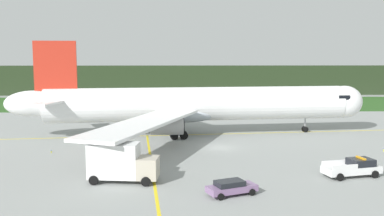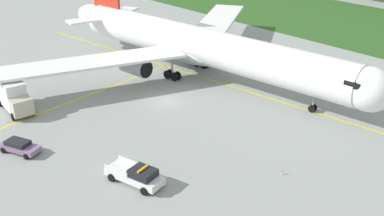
% 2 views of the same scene
% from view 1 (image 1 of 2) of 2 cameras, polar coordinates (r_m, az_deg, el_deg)
% --- Properties ---
extents(ground, '(320.00, 320.00, 0.00)m').
position_cam_1_polar(ground, '(56.63, 3.57, -5.29)').
color(ground, gray).
extents(grass_verge, '(320.00, 32.86, 0.04)m').
position_cam_1_polar(grass_verge, '(108.51, 1.18, 0.62)').
color(grass_verge, '#2B5420').
rests_on(grass_verge, ground).
extents(distant_tree_line, '(288.00, 4.28, 9.04)m').
position_cam_1_polar(distant_tree_line, '(133.06, 0.70, 3.73)').
color(distant_tree_line, '#25331D').
rests_on(distant_tree_line, ground).
extents(taxiway_centerline_main, '(72.08, 8.07, 0.01)m').
position_cam_1_polar(taxiway_centerline_main, '(65.74, 0.78, -3.56)').
color(taxiway_centerline_main, yellow).
rests_on(taxiway_centerline_main, ground).
extents(taxiway_centerline_spur, '(4.29, 36.99, 0.01)m').
position_cam_1_polar(taxiway_centerline_spur, '(47.36, -5.40, -7.76)').
color(taxiway_centerline_spur, yellow).
rests_on(taxiway_centerline_spur, ground).
extents(airliner, '(54.88, 51.12, 14.19)m').
position_cam_1_polar(airliner, '(64.95, 0.09, 0.43)').
color(airliner, white).
rests_on(airliner, ground).
extents(ops_pickup_truck, '(6.10, 3.32, 1.94)m').
position_cam_1_polar(ops_pickup_truck, '(46.04, 20.75, -7.46)').
color(ops_pickup_truck, silver).
rests_on(ops_pickup_truck, ground).
extents(catering_truck, '(6.82, 3.28, 3.92)m').
position_cam_1_polar(catering_truck, '(41.62, -9.51, -7.13)').
color(catering_truck, '#B5AB99').
rests_on(catering_truck, ground).
extents(staff_car, '(4.69, 3.25, 1.30)m').
position_cam_1_polar(staff_car, '(37.80, 5.25, -10.48)').
color(staff_car, slate).
rests_on(staff_car, ground).
extents(taxiway_edge_light_east, '(0.12, 0.12, 0.41)m').
position_cam_1_polar(taxiway_edge_light_east, '(59.49, 24.22, -5.09)').
color(taxiway_edge_light_east, yellow).
rests_on(taxiway_edge_light_east, ground).
extents(taxiway_edge_light_west, '(0.12, 0.12, 0.39)m').
position_cam_1_polar(taxiway_edge_light_west, '(56.11, -18.28, -5.53)').
color(taxiway_edge_light_west, yellow).
rests_on(taxiway_edge_light_west, ground).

